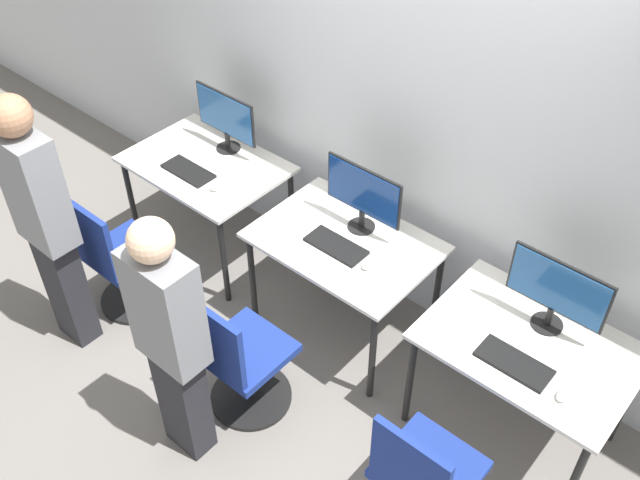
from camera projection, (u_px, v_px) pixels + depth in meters
name	position (u px, v px, depth m)	size (l,w,h in m)	color
ground_plane	(304.00, 359.00, 4.45)	(20.00, 20.00, 0.00)	slate
wall_back	(403.00, 108.00, 4.02)	(12.00, 0.05, 2.80)	#B7BCC1
desk_left	(206.00, 172.00, 4.81)	(1.05, 0.75, 0.74)	silver
monitor_left	(226.00, 118.00, 4.72)	(0.52, 0.17, 0.43)	black
keyboard_left	(188.00, 171.00, 4.67)	(0.37, 0.16, 0.02)	black
mouse_left	(216.00, 187.00, 4.53)	(0.06, 0.09, 0.03)	silver
office_chair_left	(121.00, 264.00, 4.56)	(0.48, 0.48, 0.90)	black
person_left	(44.00, 218.00, 3.99)	(0.36, 0.23, 1.73)	#232328
desk_center	(345.00, 250.00, 4.22)	(1.05, 0.75, 0.74)	silver
monitor_center	(363.00, 195.00, 4.10)	(0.52, 0.17, 0.43)	black
keyboard_center	(336.00, 246.00, 4.12)	(0.37, 0.16, 0.02)	black
mouse_center	(368.00, 265.00, 3.99)	(0.06, 0.09, 0.03)	silver
office_chair_center	(240.00, 364.00, 3.95)	(0.48, 0.48, 0.90)	black
person_center	(171.00, 337.00, 3.44)	(0.36, 0.21, 1.60)	#232328
desk_right	(528.00, 354.00, 3.63)	(1.05, 0.75, 0.74)	silver
monitor_right	(557.00, 291.00, 3.51)	(0.52, 0.17, 0.43)	black
keyboard_right	(514.00, 363.00, 3.47)	(0.37, 0.16, 0.02)	black
mouse_right	(563.00, 395.00, 3.32)	(0.06, 0.09, 0.03)	silver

